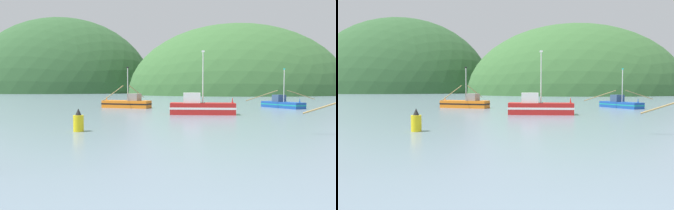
# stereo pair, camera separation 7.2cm
# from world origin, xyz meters

# --- Properties ---
(hill_mid_left) EXTENTS (100.79, 80.63, 64.79)m
(hill_mid_left) POSITION_xyz_m (42.91, 142.09, 0.00)
(hill_mid_left) COLOR #386633
(hill_mid_left) RESTS_ON ground
(hill_far_center) EXTENTS (139.81, 111.85, 46.44)m
(hill_far_center) POSITION_xyz_m (43.97, 218.82, 0.00)
(hill_far_center) COLOR #2D562D
(hill_far_center) RESTS_ON ground
(hill_far_left) EXTENTS (108.43, 86.74, 89.87)m
(hill_far_left) POSITION_xyz_m (-47.99, 195.66, 0.00)
(hill_far_left) COLOR #2D562D
(hill_far_left) RESTS_ON ground
(fishing_boat_orange) EXTENTS (7.95, 13.13, 6.42)m
(fishing_boat_orange) POSITION_xyz_m (-4.70, 45.95, 0.75)
(fishing_boat_orange) COLOR orange
(fishing_boat_orange) RESTS_ON ground
(fishing_boat_red) EXTENTS (7.95, 3.51, 7.56)m
(fishing_boat_red) POSITION_xyz_m (4.42, 32.82, 0.88)
(fishing_boat_red) COLOR red
(fishing_boat_red) RESTS_ON ground
(fishing_boat_blue) EXTENTS (13.43, 7.77, 6.18)m
(fishing_boat_blue) POSITION_xyz_m (19.53, 43.77, 0.64)
(fishing_boat_blue) COLOR #19479E
(fishing_boat_blue) RESTS_ON ground
(channel_buoy) EXTENTS (0.75, 0.75, 1.69)m
(channel_buoy) POSITION_xyz_m (-7.34, 19.25, 0.71)
(channel_buoy) COLOR yellow
(channel_buoy) RESTS_ON ground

